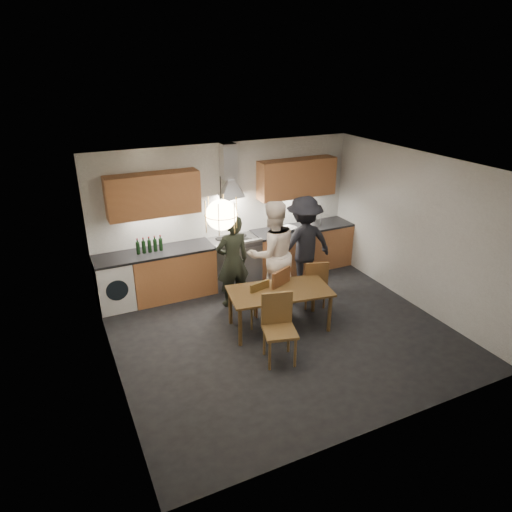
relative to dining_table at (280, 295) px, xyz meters
name	(u,v)px	position (x,y,z in m)	size (l,w,h in m)	color
ground	(283,333)	(-0.02, -0.17, -0.58)	(5.00, 5.00, 0.00)	black
room_shell	(285,230)	(-0.02, -0.17, 1.12)	(5.02, 4.52, 2.61)	white
counter_run	(235,261)	(0.00, 1.78, -0.13)	(5.00, 0.62, 0.90)	#D68852
range_stove	(234,261)	(-0.02, 1.77, -0.14)	(0.90, 0.60, 0.92)	silver
wall_fixtures	(230,185)	(-0.02, 1.89, 1.29)	(4.30, 0.54, 1.10)	#BC7848
pendant_lamp	(221,215)	(-1.02, -0.27, 1.52)	(0.43, 0.43, 0.70)	black
dining_table	(280,295)	(0.00, 0.00, 0.00)	(1.67, 1.03, 0.66)	brown
chair_back_left	(256,300)	(-0.30, 0.22, -0.13)	(0.43, 0.43, 0.80)	brown
chair_back_mid	(276,290)	(0.06, 0.24, -0.06)	(0.55, 0.55, 0.92)	brown
chair_back_right	(315,281)	(0.85, 0.33, -0.09)	(0.49, 0.49, 0.87)	brown
chair_front	(278,323)	(-0.39, -0.69, -0.02)	(0.54, 0.54, 0.98)	brown
person_left	(233,261)	(-0.36, 1.01, 0.23)	(0.59, 0.39, 1.62)	black
person_mid	(272,254)	(0.26, 0.78, 0.34)	(0.90, 0.70, 1.84)	white
person_right	(304,244)	(1.03, 1.03, 0.30)	(1.14, 0.65, 1.76)	black
mixing_bowl	(289,229)	(1.10, 1.72, 0.35)	(0.29, 0.29, 0.07)	silver
stock_pot	(315,221)	(1.73, 1.77, 0.39)	(0.22, 0.22, 0.16)	silver
wine_bottles	(149,245)	(-1.57, 1.79, 0.45)	(0.46, 0.07, 0.27)	black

